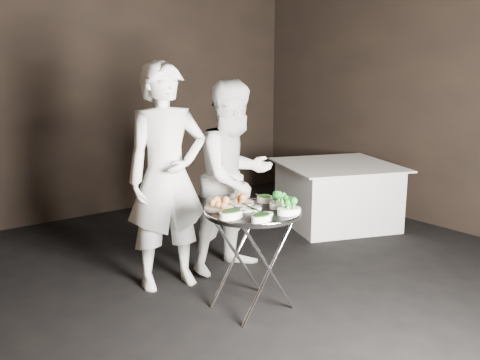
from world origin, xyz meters
TOP-DOWN VIEW (x-y plane):
  - floor at (0.00, 0.00)m, footprint 6.00×7.00m
  - wall_back at (0.00, 3.52)m, footprint 6.00×0.05m
  - tray_stand at (0.06, 0.35)m, footprint 0.50×0.42m
  - serving_tray at (0.06, 0.35)m, footprint 0.70×0.70m
  - potato_plate_a at (-0.12, 0.52)m, footprint 0.21×0.21m
  - potato_plate_b at (0.11, 0.55)m, footprint 0.19×0.19m
  - greens_bowl at (0.28, 0.49)m, footprint 0.12×0.12m
  - asparagus_plate_a at (0.05, 0.37)m, footprint 0.19×0.12m
  - asparagus_plate_b at (0.03, 0.21)m, footprint 0.17×0.12m
  - spinach_bowl_a at (-0.18, 0.30)m, footprint 0.18×0.12m
  - spinach_bowl_b at (-0.07, 0.11)m, footprint 0.18×0.13m
  - broccoli_bowl_a at (0.26, 0.30)m, footprint 0.17×0.13m
  - broccoli_bowl_b at (0.20, 0.13)m, footprint 0.20×0.16m
  - serving_utensils at (0.07, 0.42)m, footprint 0.57×0.42m
  - waiter_left at (-0.20, 1.12)m, footprint 0.73×0.55m
  - waiter_right at (0.43, 1.06)m, footprint 0.84×0.68m
  - dining_table at (2.15, 1.44)m, footprint 1.21×1.21m

SIDE VIEW (x-z plane):
  - floor at x=0.00m, z-range -0.05..0.00m
  - dining_table at x=2.15m, z-range 0.00..0.69m
  - tray_stand at x=0.06m, z-range 0.04..0.78m
  - serving_tray at x=0.06m, z-range 0.72..0.76m
  - asparagus_plate_b at x=0.03m, z-range 0.75..0.78m
  - asparagus_plate_a at x=0.05m, z-range 0.75..0.78m
  - potato_plate_b at x=0.11m, z-range 0.75..0.81m
  - spinach_bowl_b at x=-0.07m, z-range 0.75..0.81m
  - greens_bowl at x=0.28m, z-range 0.75..0.82m
  - broccoli_bowl_a at x=0.26m, z-range 0.75..0.82m
  - broccoli_bowl_b at x=0.20m, z-range 0.75..0.82m
  - potato_plate_a at x=-0.12m, z-range 0.75..0.82m
  - spinach_bowl_a at x=-0.18m, z-range 0.75..0.82m
  - serving_utensils at x=0.07m, z-range 0.79..0.80m
  - waiter_right at x=0.43m, z-range 0.00..1.65m
  - waiter_left at x=-0.20m, z-range 0.00..1.81m
  - wall_back at x=0.00m, z-range 0.00..3.00m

